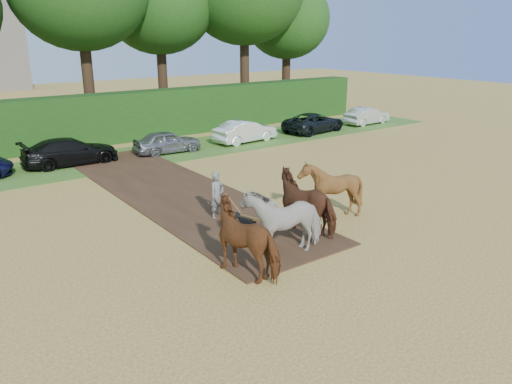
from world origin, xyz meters
TOP-DOWN VIEW (x-y plane):
  - ground at (0.00, 0.00)m, footprint 120.00×120.00m
  - earth_strip at (1.50, 7.00)m, footprint 4.50×17.00m
  - grass_verge at (0.00, 14.00)m, footprint 50.00×5.00m
  - hedgerow at (0.00, 18.50)m, footprint 46.00×1.60m
  - plough_team at (2.29, 0.15)m, footprint 7.03×5.85m
  - parked_cars at (1.78, 14.06)m, footprint 40.84×3.77m

SIDE VIEW (x-z plane):
  - ground at x=0.00m, z-range 0.00..0.00m
  - grass_verge at x=0.00m, z-range 0.00..0.03m
  - earth_strip at x=1.50m, z-range 0.00..0.05m
  - parked_cars at x=1.78m, z-range -0.04..1.39m
  - plough_team at x=2.29m, z-range -0.01..2.09m
  - hedgerow at x=0.00m, z-range 0.00..3.00m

